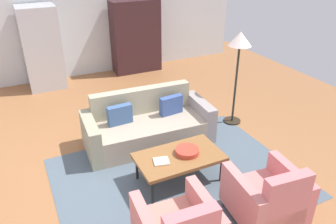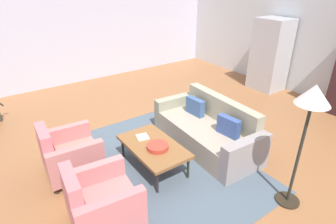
{
  "view_description": "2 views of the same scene",
  "coord_description": "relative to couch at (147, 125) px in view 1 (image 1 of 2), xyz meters",
  "views": [
    {
      "loc": [
        -1.47,
        -3.97,
        3.09
      ],
      "look_at": [
        0.46,
        0.03,
        0.78
      ],
      "focal_mm": 35.62,
      "sensor_mm": 36.0,
      "label": 1
    },
    {
      "loc": [
        3.44,
        -2.5,
        2.81
      ],
      "look_at": [
        0.07,
        -0.12,
        0.75
      ],
      "focal_mm": 29.55,
      "sensor_mm": 36.0,
      "label": 2
    }
  ],
  "objects": [
    {
      "name": "ground_plane",
      "position": [
        -0.34,
        -0.6,
        -0.29
      ],
      "size": [
        10.45,
        10.45,
        0.0
      ],
      "primitive_type": "plane",
      "color": "#98623A"
    },
    {
      "name": "wall_back",
      "position": [
        -0.34,
        3.67,
        1.11
      ],
      "size": [
        8.7,
        0.12,
        2.8
      ],
      "primitive_type": "cube",
      "color": "silver",
      "rests_on": "ground"
    },
    {
      "name": "area_rug",
      "position": [
        -0.0,
        -1.14,
        -0.28
      ],
      "size": [
        3.4,
        2.6,
        0.01
      ],
      "primitive_type": "cube",
      "color": "#4E5D69",
      "rests_on": "ground"
    },
    {
      "name": "couch",
      "position": [
        0.0,
        0.0,
        0.0
      ],
      "size": [
        2.14,
        1.01,
        0.86
      ],
      "rotation": [
        0.0,
        0.0,
        3.09
      ],
      "color": "tan",
      "rests_on": "ground"
    },
    {
      "name": "coffee_table",
      "position": [
        -0.0,
        -1.19,
        0.1
      ],
      "size": [
        1.2,
        0.7,
        0.42
      ],
      "color": "black",
      "rests_on": "ground"
    },
    {
      "name": "armchair_right",
      "position": [
        0.59,
        -2.35,
        0.06
      ],
      "size": [
        0.87,
        0.87,
        0.88
      ],
      "rotation": [
        0.0,
        0.0,
        -0.1
      ],
      "color": "black",
      "rests_on": "ground"
    },
    {
      "name": "fruit_bowl",
      "position": [
        0.12,
        -1.19,
        0.17
      ],
      "size": [
        0.34,
        0.34,
        0.07
      ],
      "primitive_type": "cylinder",
      "color": "#B43B2B",
      "rests_on": "coffee_table"
    },
    {
      "name": "book_stack",
      "position": [
        -0.29,
        -1.21,
        0.14
      ],
      "size": [
        0.25,
        0.23,
        0.02
      ],
      "color": "beige",
      "rests_on": "coffee_table"
    },
    {
      "name": "cabinet",
      "position": [
        1.09,
        3.32,
        0.61
      ],
      "size": [
        1.2,
        0.51,
        1.8
      ],
      "color": "#381E22",
      "rests_on": "ground"
    },
    {
      "name": "refrigerator",
      "position": [
        -1.19,
        3.22,
        0.64
      ],
      "size": [
        0.8,
        0.73,
        1.85
      ],
      "color": "#B7BABF",
      "rests_on": "ground"
    },
    {
      "name": "floor_lamp",
      "position": [
        1.71,
        -0.09,
        1.16
      ],
      "size": [
        0.4,
        0.4,
        1.72
      ],
      "color": "#2C2317",
      "rests_on": "ground"
    }
  ]
}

